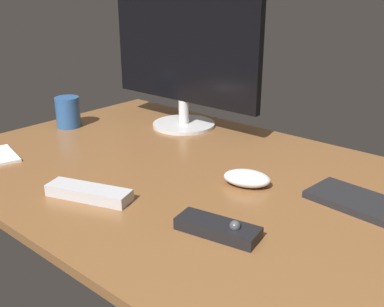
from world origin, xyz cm
name	(u,v)px	position (x,y,z in cm)	size (l,w,h in cm)	color
desk	(209,183)	(0.00, 0.00, 1.00)	(140.00, 84.00, 2.00)	brown
monitor	(183,58)	(-32.55, 27.55, 23.87)	(55.18, 19.94, 40.28)	silver
computer_mouse	(247,178)	(8.67, 3.09, 3.81)	(10.83, 6.71, 3.62)	silver
media_remote	(218,228)	(16.78, -17.99, 3.22)	(16.58, 8.33, 3.70)	black
tv_remote	(89,193)	(-13.38, -24.50, 3.27)	(18.99, 5.25, 2.55)	#B7B7BC
coffee_mug	(68,112)	(-59.95, 2.92, 6.82)	(7.57, 7.57, 9.64)	#28518C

